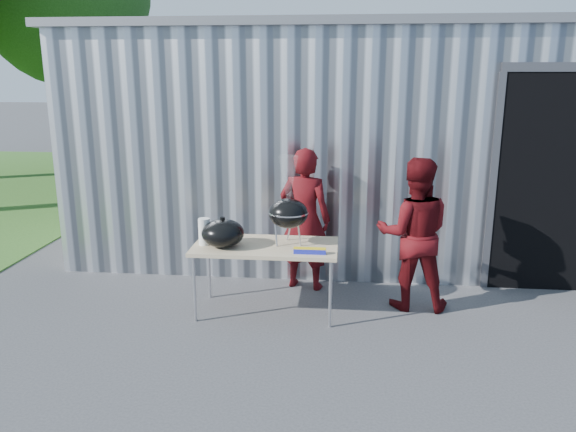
# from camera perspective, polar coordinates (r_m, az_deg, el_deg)

# --- Properties ---
(ground) EXTENTS (80.00, 80.00, 0.00)m
(ground) POSITION_cam_1_polar(r_m,az_deg,el_deg) (5.44, 1.32, -12.92)
(ground) COLOR #3C3C3E
(building) EXTENTS (8.20, 6.20, 3.10)m
(building) POSITION_cam_1_polar(r_m,az_deg,el_deg) (9.47, 9.18, 8.47)
(building) COLOR silver
(building) RESTS_ON ground
(folding_table) EXTENTS (1.50, 0.75, 0.75)m
(folding_table) POSITION_cam_1_polar(r_m,az_deg,el_deg) (5.88, -2.29, -3.31)
(folding_table) COLOR tan
(folding_table) RESTS_ON ground
(kettle_grill) EXTENTS (0.41, 0.41, 0.93)m
(kettle_grill) POSITION_cam_1_polar(r_m,az_deg,el_deg) (5.77, 0.04, 1.16)
(kettle_grill) COLOR black
(kettle_grill) RESTS_ON folding_table
(grill_lid) EXTENTS (0.44, 0.44, 0.32)m
(grill_lid) POSITION_cam_1_polar(r_m,az_deg,el_deg) (5.80, -6.63, -1.74)
(grill_lid) COLOR black
(grill_lid) RESTS_ON folding_table
(paper_towels) EXTENTS (0.12, 0.12, 0.28)m
(paper_towels) POSITION_cam_1_polar(r_m,az_deg,el_deg) (5.90, -8.50, -1.57)
(paper_towels) COLOR white
(paper_towels) RESTS_ON folding_table
(white_tub) EXTENTS (0.20, 0.15, 0.10)m
(white_tub) POSITION_cam_1_polar(r_m,az_deg,el_deg) (6.16, -7.09, -1.69)
(white_tub) COLOR white
(white_tub) RESTS_ON folding_table
(foil_box) EXTENTS (0.32, 0.06, 0.06)m
(foil_box) POSITION_cam_1_polar(r_m,az_deg,el_deg) (5.57, 2.22, -3.55)
(foil_box) COLOR #1921A7
(foil_box) RESTS_ON folding_table
(person_cook) EXTENTS (0.68, 0.53, 1.67)m
(person_cook) POSITION_cam_1_polar(r_m,az_deg,el_deg) (6.53, 1.72, -0.33)
(person_cook) COLOR #48090D
(person_cook) RESTS_ON ground
(person_bystander) EXTENTS (0.82, 0.65, 1.65)m
(person_bystander) POSITION_cam_1_polar(r_m,az_deg,el_deg) (6.13, 12.66, -1.80)
(person_bystander) COLOR #48090D
(person_bystander) RESTS_ON ground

